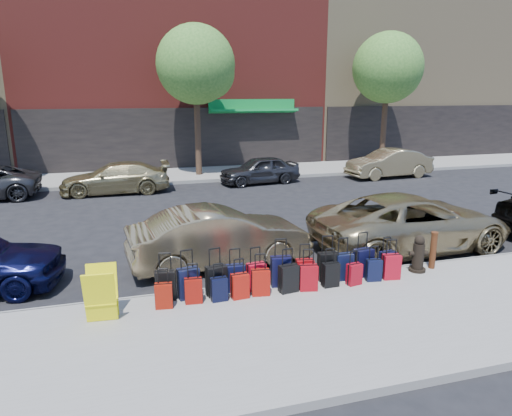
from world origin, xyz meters
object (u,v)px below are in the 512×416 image
object	(u,v)px
car_near_1	(219,237)
car_far_3	(389,163)
bollard	(433,250)
fire_hydrant	(418,255)
car_far_2	(260,170)
display_rack	(101,294)
car_near_2	(411,222)
car_far_1	(115,178)
tree_right	(390,70)
suitcase_front_5	(281,271)
tree_center	(199,67)

from	to	relation	value
car_near_1	car_far_3	world-z (taller)	car_near_1
bollard	car_far_3	xyz separation A→B (m)	(6.02, 11.60, 0.11)
fire_hydrant	car_far_2	bearing A→B (deg)	102.53
display_rack	car_near_2	xyz separation A→B (m)	(7.98, 2.20, 0.13)
fire_hydrant	car_far_1	distance (m)	13.46
car_far_1	fire_hydrant	bearing A→B (deg)	31.78
bollard	car_near_1	size ratio (longest dim) A/B	0.20
tree_right	car_far_1	bearing A→B (deg)	-169.30
bollard	car_near_2	size ratio (longest dim) A/B	0.16
car_near_2	car_far_1	world-z (taller)	car_near_2
tree_right	display_rack	world-z (taller)	tree_right
display_rack	car_near_1	size ratio (longest dim) A/B	0.22
suitcase_front_5	bollard	distance (m)	3.78
car_near_1	bollard	bearing A→B (deg)	-118.56
display_rack	car_far_1	xyz separation A→B (m)	(0.13, 12.00, 0.02)
suitcase_front_5	tree_center	bearing A→B (deg)	94.67
car_near_1	car_far_1	world-z (taller)	car_near_1
bollard	car_far_1	bearing A→B (deg)	122.33
display_rack	car_far_2	xyz separation A→B (m)	(6.68, 12.37, 0.01)
tree_center	bollard	bearing A→B (deg)	-77.70
display_rack	car_far_1	world-z (taller)	car_far_1
tree_center	fire_hydrant	world-z (taller)	tree_center
fire_hydrant	car_near_1	world-z (taller)	car_near_1
suitcase_front_5	car_far_2	size ratio (longest dim) A/B	0.27
tree_right	car_far_2	bearing A→B (deg)	-163.52
display_rack	car_far_2	bearing A→B (deg)	65.81
tree_right	tree_center	bearing A→B (deg)	180.00
car_far_3	tree_center	bearing A→B (deg)	-110.12
tree_right	bollard	xyz separation A→B (m)	(-7.38, -14.30, -4.80)
tree_center	fire_hydrant	bearing A→B (deg)	-79.46
bollard	display_rack	xyz separation A→B (m)	(-7.42, -0.48, 0.03)
tree_right	display_rack	size ratio (longest dim) A/B	7.38
suitcase_front_5	display_rack	distance (m)	3.68
display_rack	car_near_1	bearing A→B (deg)	46.38
fire_hydrant	car_far_2	world-z (taller)	car_far_2
suitcase_front_5	car_far_1	bearing A→B (deg)	114.33
car_near_1	car_far_2	xyz separation A→B (m)	(3.98, 9.93, -0.09)
suitcase_front_5	car_far_3	bearing A→B (deg)	57.04
fire_hydrant	car_far_2	distance (m)	11.96
tree_right	car_far_2	xyz separation A→B (m)	(-8.13, -2.40, -4.76)
bollard	tree_right	bearing A→B (deg)	62.69
car_near_1	car_far_2	distance (m)	10.70
bollard	car_far_3	distance (m)	13.07
suitcase_front_5	car_near_2	distance (m)	4.67
suitcase_front_5	car_near_2	size ratio (longest dim) A/B	0.19
suitcase_front_5	car_far_2	bearing A→B (deg)	82.97
suitcase_front_5	car_far_1	xyz separation A→B (m)	(-3.52, 11.49, 0.18)
tree_center	bollard	size ratio (longest dim) A/B	8.17
car_near_1	car_far_1	distance (m)	9.90
tree_right	car_near_1	size ratio (longest dim) A/B	1.63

